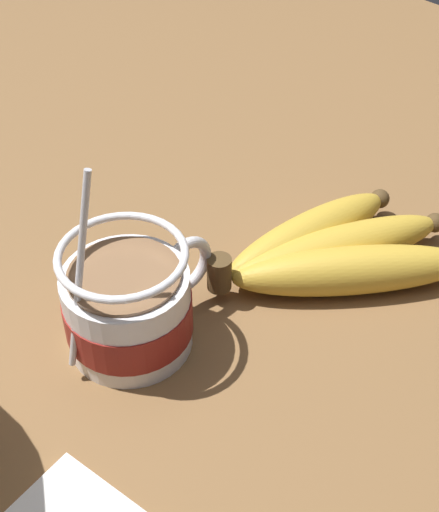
% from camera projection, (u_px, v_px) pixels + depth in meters
% --- Properties ---
extents(table, '(1.39, 1.39, 0.03)m').
position_uv_depth(table, '(161.00, 325.00, 0.59)').
color(table, brown).
rests_on(table, ground).
extents(coffee_mug, '(0.14, 0.10, 0.17)m').
position_uv_depth(coffee_mug, '(129.00, 306.00, 0.53)').
color(coffee_mug, silver).
rests_on(coffee_mug, table).
extents(banana_bunch, '(0.21, 0.16, 0.04)m').
position_uv_depth(banana_bunch, '(334.00, 252.00, 0.60)').
color(banana_bunch, '#4C381E').
rests_on(banana_bunch, table).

